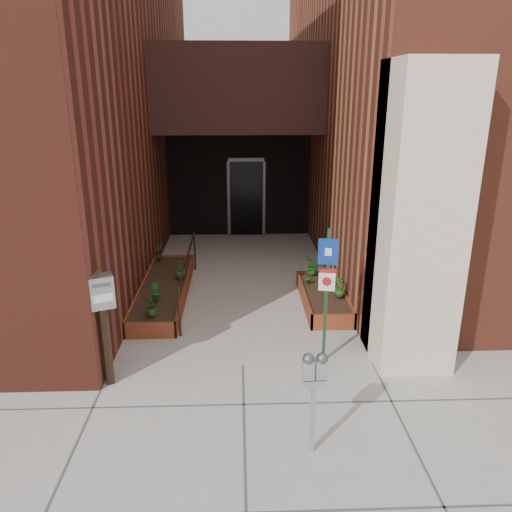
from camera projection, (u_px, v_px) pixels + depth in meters
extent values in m
plane|color=#9E9991|center=(243.00, 365.00, 7.61)|extent=(80.00, 80.00, 0.00)
cube|color=brown|center=(468.00, 49.00, 13.00)|extent=(8.00, 13.70, 10.00)
cube|color=beige|center=(418.00, 221.00, 7.19)|extent=(1.10, 1.20, 4.40)
cube|color=black|center=(238.00, 89.00, 12.02)|extent=(4.20, 2.00, 2.00)
cube|color=black|center=(239.00, 182.00, 14.14)|extent=(4.00, 0.30, 3.00)
cube|color=black|center=(246.00, 199.00, 14.12)|extent=(0.90, 0.06, 2.10)
cube|color=#B79338|center=(98.00, 280.00, 6.87)|extent=(0.04, 0.30, 0.30)
cube|color=maroon|center=(150.00, 331.00, 8.38)|extent=(0.90, 0.04, 0.30)
cube|color=maroon|center=(175.00, 261.00, 11.75)|extent=(0.90, 0.04, 0.30)
cube|color=maroon|center=(143.00, 290.00, 10.05)|extent=(0.04, 3.60, 0.30)
cube|color=maroon|center=(186.00, 290.00, 10.08)|extent=(0.04, 3.60, 0.30)
cube|color=black|center=(164.00, 291.00, 10.07)|extent=(0.82, 3.52, 0.26)
cube|color=maroon|center=(334.00, 322.00, 8.68)|extent=(0.80, 0.04, 0.30)
cube|color=maroon|center=(315.00, 278.00, 10.72)|extent=(0.80, 0.04, 0.30)
cube|color=maroon|center=(304.00, 298.00, 9.69)|extent=(0.04, 2.20, 0.30)
cube|color=maroon|center=(343.00, 297.00, 9.71)|extent=(0.04, 2.20, 0.30)
cube|color=black|center=(323.00, 298.00, 9.71)|extent=(0.72, 2.12, 0.26)
cylinder|color=black|center=(179.00, 312.00, 8.38)|extent=(0.04, 0.04, 0.90)
cylinder|color=black|center=(195.00, 251.00, 11.50)|extent=(0.04, 0.04, 0.90)
cylinder|color=black|center=(187.00, 256.00, 9.80)|extent=(0.04, 3.30, 0.04)
cube|color=#A3A3A5|center=(313.00, 418.00, 5.68)|extent=(0.06, 0.06, 0.89)
cube|color=#A3A3A5|center=(314.00, 382.00, 5.53)|extent=(0.27, 0.12, 0.07)
cube|color=#A3A3A5|center=(308.00, 370.00, 5.47)|extent=(0.14, 0.09, 0.23)
sphere|color=#59595B|center=(308.00, 359.00, 5.43)|extent=(0.13, 0.13, 0.13)
cube|color=white|center=(309.00, 370.00, 5.42)|extent=(0.08, 0.01, 0.04)
cube|color=#B21414|center=(309.00, 376.00, 5.45)|extent=(0.08, 0.01, 0.03)
cube|color=#A3A3A5|center=(322.00, 369.00, 5.48)|extent=(0.14, 0.09, 0.23)
sphere|color=#59595B|center=(322.00, 358.00, 5.44)|extent=(0.13, 0.13, 0.13)
cube|color=white|center=(322.00, 370.00, 5.43)|extent=(0.08, 0.01, 0.04)
cube|color=#B21414|center=(322.00, 376.00, 5.46)|extent=(0.08, 0.01, 0.03)
cube|color=#153C1F|center=(326.00, 297.00, 7.41)|extent=(0.06, 0.06, 2.13)
cube|color=navy|center=(328.00, 252.00, 7.15)|extent=(0.29, 0.08, 0.39)
cube|color=white|center=(328.00, 252.00, 7.15)|extent=(0.10, 0.03, 0.12)
cube|color=white|center=(327.00, 280.00, 7.29)|extent=(0.24, 0.07, 0.34)
cube|color=#B21414|center=(327.00, 271.00, 7.24)|extent=(0.24, 0.06, 0.06)
cylinder|color=#B21414|center=(327.00, 281.00, 7.28)|extent=(0.13, 0.04, 0.14)
cube|color=black|center=(107.00, 345.00, 6.97)|extent=(0.14, 0.14, 1.20)
cube|color=#A2A2A4|center=(101.00, 291.00, 6.71)|extent=(0.39, 0.35, 0.46)
cube|color=#59595B|center=(101.00, 285.00, 6.56)|extent=(0.23, 0.10, 0.04)
cube|color=white|center=(103.00, 298.00, 6.62)|extent=(0.25, 0.11, 0.11)
imported|color=#255317|center=(152.00, 305.00, 8.57)|extent=(0.40, 0.40, 0.35)
imported|color=#1A5E1D|center=(155.00, 292.00, 9.14)|extent=(0.26, 0.26, 0.33)
imported|color=#255C1A|center=(180.00, 268.00, 10.26)|extent=(0.31, 0.31, 0.39)
imported|color=#175117|center=(159.00, 252.00, 11.31)|extent=(0.28, 0.28, 0.38)
imported|color=#245718|center=(340.00, 288.00, 9.32)|extent=(0.28, 0.28, 0.36)
imported|color=#19571A|center=(308.00, 275.00, 9.99)|extent=(0.25, 0.25, 0.34)
imported|color=#1A5B1A|center=(313.00, 266.00, 10.44)|extent=(0.41, 0.41, 0.37)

